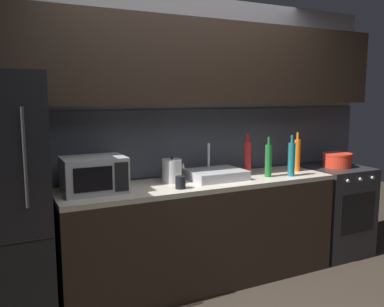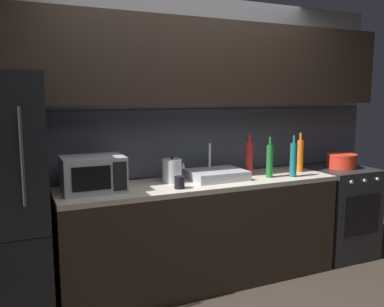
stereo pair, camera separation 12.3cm
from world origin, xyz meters
The scene contains 12 objects.
back_wall centered at (0.00, 1.20, 1.55)m, with size 4.16×0.44×2.50m.
counter_run centered at (0.00, 0.90, 0.45)m, with size 2.42×0.60×0.90m.
oven_range centered at (1.55, 0.90, 0.45)m, with size 0.60×0.62×0.90m.
microwave centered at (-0.91, 0.92, 1.04)m, with size 0.46×0.35×0.27m.
sink_basin centered at (0.15, 0.93, 0.94)m, with size 0.48×0.38×0.30m.
kettle centered at (-0.24, 0.98, 1.00)m, with size 0.20×0.17×0.22m.
wine_bottle_red centered at (0.51, 0.98, 1.06)m, with size 0.07×0.07×0.38m.
wine_bottle_green centered at (0.62, 0.81, 1.05)m, with size 0.06×0.06×0.36m.
wine_bottle_teal centered at (0.83, 0.74, 1.06)m, with size 0.06×0.06×0.37m.
wine_bottle_orange centered at (1.04, 0.91, 1.06)m, with size 0.06×0.06×0.37m.
mug_dark centered at (-0.28, 0.73, 0.95)m, with size 0.08×0.08×0.10m, color black.
cooking_pot centered at (1.55, 0.90, 0.97)m, with size 0.29×0.29×0.14m.
Camera 2 is at (-1.45, -2.11, 1.63)m, focal length 37.52 mm.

